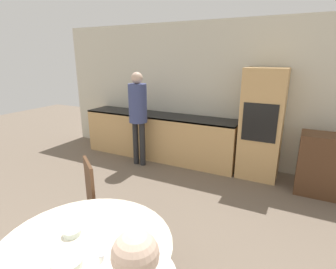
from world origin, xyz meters
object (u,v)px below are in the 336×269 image
(cup, at_px, (121,265))
(bowl_near, at_px, (72,232))
(sideboard, at_px, (334,167))
(chair_far_left, at_px, (82,205))
(person_standing, at_px, (138,109))
(bowl_centre, at_px, (67,263))
(oven_unit, at_px, (262,124))

(cup, relative_size, bowl_near, 0.65)
(sideboard, bearing_deg, chair_far_left, -133.01)
(person_standing, bearing_deg, bowl_near, -65.58)
(person_standing, height_order, bowl_centre, person_standing)
(chair_far_left, height_order, cup, chair_far_left)
(oven_unit, distance_m, chair_far_left, 3.06)
(chair_far_left, relative_size, cup, 12.63)
(oven_unit, distance_m, sideboard, 1.19)
(bowl_near, bearing_deg, bowl_centre, -48.45)
(person_standing, distance_m, bowl_near, 3.09)
(cup, xyz_separation_m, bowl_centre, (-0.31, -0.13, -0.01))
(bowl_near, bearing_deg, sideboard, 58.62)
(sideboard, height_order, person_standing, person_standing)
(person_standing, height_order, bowl_near, person_standing)
(chair_far_left, height_order, bowl_centre, chair_far_left)
(sideboard, relative_size, chair_far_left, 0.96)
(sideboard, distance_m, cup, 3.48)
(bowl_centre, bearing_deg, person_standing, 115.94)
(sideboard, bearing_deg, oven_unit, 167.58)
(oven_unit, xyz_separation_m, bowl_centre, (-0.60, -3.54, -0.13))
(chair_far_left, height_order, bowl_near, chair_far_left)
(bowl_near, bearing_deg, oven_unit, 76.36)
(sideboard, height_order, bowl_centre, sideboard)
(chair_far_left, distance_m, bowl_near, 0.76)
(oven_unit, relative_size, bowl_near, 14.75)
(person_standing, bearing_deg, sideboard, 5.00)
(oven_unit, distance_m, cup, 3.43)
(oven_unit, xyz_separation_m, bowl_near, (-0.80, -3.31, -0.13))
(oven_unit, height_order, sideboard, oven_unit)
(person_standing, bearing_deg, cup, -58.50)
(sideboard, xyz_separation_m, person_standing, (-3.15, -0.28, 0.61))
(oven_unit, relative_size, chair_far_left, 1.81)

